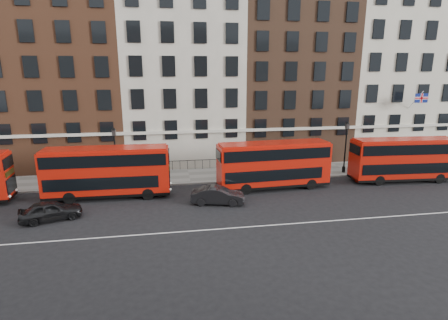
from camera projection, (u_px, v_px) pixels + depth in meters
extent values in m
plane|color=black|center=(199.00, 218.00, 25.28)|extent=(120.00, 120.00, 0.00)
cube|color=slate|center=(189.00, 176.00, 35.30)|extent=(80.00, 5.00, 0.15)
cube|color=gray|center=(191.00, 183.00, 32.91)|extent=(80.00, 0.30, 0.16)
cube|color=white|center=(202.00, 230.00, 23.37)|extent=(70.00, 0.12, 0.01)
cube|color=brown|center=(63.00, 65.00, 37.74)|extent=(12.80, 10.00, 22.00)
cube|color=#AAA696|center=(183.00, 79.00, 40.16)|extent=(12.80, 10.00, 19.00)
cube|color=brown|center=(289.00, 70.00, 41.96)|extent=(12.80, 10.00, 21.00)
cube|color=#BDB8A4|center=(386.00, 74.00, 44.13)|extent=(12.80, 10.00, 20.00)
cube|color=black|center=(12.00, 184.00, 28.30)|extent=(0.21, 2.05, 1.21)
cube|color=black|center=(10.00, 172.00, 28.05)|extent=(0.19, 1.77, 0.39)
cube|color=#B51509|center=(107.00, 172.00, 29.00)|extent=(10.18, 2.59, 3.81)
cube|color=black|center=(109.00, 192.00, 29.44)|extent=(10.18, 2.63, 0.23)
cube|color=black|center=(104.00, 179.00, 29.12)|extent=(9.02, 2.65, 1.01)
cube|color=black|center=(106.00, 158.00, 28.71)|extent=(9.79, 2.66, 0.97)
cube|color=#B51509|center=(105.00, 149.00, 28.52)|extent=(9.88, 2.40, 0.17)
cube|color=black|center=(170.00, 178.00, 29.92)|extent=(0.12, 2.12, 1.25)
cube|color=black|center=(169.00, 166.00, 29.66)|extent=(0.11, 1.83, 0.41)
cylinder|color=black|center=(148.00, 194.00, 28.87)|extent=(0.97, 0.29, 0.97)
cylinder|color=black|center=(149.00, 186.00, 30.94)|extent=(0.97, 0.29, 0.97)
cylinder|color=black|center=(70.00, 198.00, 27.99)|extent=(0.97, 0.29, 0.97)
cylinder|color=black|center=(76.00, 189.00, 30.06)|extent=(0.97, 0.29, 0.97)
cube|color=#B51509|center=(274.00, 165.00, 31.31)|extent=(10.16, 2.94, 3.78)
cube|color=black|center=(273.00, 183.00, 31.74)|extent=(10.16, 2.98, 0.23)
cube|color=black|center=(270.00, 172.00, 31.40)|extent=(9.01, 2.96, 1.00)
cube|color=black|center=(274.00, 152.00, 31.02)|extent=(9.78, 3.00, 0.96)
cube|color=#B51509|center=(274.00, 143.00, 30.83)|extent=(9.86, 2.74, 0.17)
cube|color=black|center=(324.00, 169.00, 32.56)|extent=(0.19, 2.10, 1.24)
cube|color=black|center=(325.00, 159.00, 32.31)|extent=(0.18, 1.82, 0.40)
cylinder|color=black|center=(311.00, 184.00, 31.41)|extent=(0.97, 0.32, 0.96)
cylinder|color=black|center=(301.00, 177.00, 33.44)|extent=(0.97, 0.32, 0.96)
cylinder|color=black|center=(246.00, 189.00, 30.11)|extent=(0.97, 0.32, 0.96)
cylinder|color=black|center=(239.00, 182.00, 32.14)|extent=(0.97, 0.32, 0.96)
cube|color=#B51509|center=(403.00, 159.00, 33.38)|extent=(10.01, 2.91, 3.72)
cube|color=black|center=(401.00, 177.00, 33.81)|extent=(10.01, 2.95, 0.23)
cube|color=black|center=(400.00, 166.00, 33.50)|extent=(8.89, 2.92, 0.99)
cube|color=black|center=(405.00, 147.00, 33.09)|extent=(9.64, 2.96, 0.94)
cube|color=#B51509|center=(406.00, 140.00, 32.91)|extent=(9.72, 2.70, 0.17)
cylinder|color=black|center=(439.00, 178.00, 33.12)|extent=(0.96, 0.32, 0.94)
cylinder|color=black|center=(425.00, 172.00, 35.16)|extent=(0.96, 0.32, 0.94)
cylinder|color=black|center=(379.00, 181.00, 32.48)|extent=(0.96, 0.32, 0.94)
cylinder|color=black|center=(368.00, 174.00, 34.52)|extent=(0.96, 0.32, 0.94)
imported|color=black|center=(51.00, 211.00, 24.87)|extent=(4.45, 2.80, 1.41)
imported|color=black|center=(218.00, 195.00, 27.92)|extent=(4.48, 2.39, 1.40)
cylinder|color=black|center=(116.00, 160.00, 32.03)|extent=(0.14, 0.14, 4.60)
cylinder|color=black|center=(118.00, 181.00, 32.52)|extent=(0.32, 0.32, 0.60)
cube|color=#262626|center=(114.00, 132.00, 31.40)|extent=(0.32, 0.32, 0.55)
cone|color=black|center=(114.00, 129.00, 31.31)|extent=(0.44, 0.44, 0.25)
cylinder|color=black|center=(345.00, 151.00, 35.75)|extent=(0.14, 0.14, 4.60)
cylinder|color=black|center=(344.00, 169.00, 36.24)|extent=(0.32, 0.32, 0.60)
cube|color=#262626|center=(347.00, 126.00, 35.12)|extent=(0.32, 0.32, 0.55)
cone|color=black|center=(348.00, 123.00, 35.04)|extent=(0.44, 0.44, 0.25)
cylinder|color=black|center=(402.00, 158.00, 36.91)|extent=(0.12, 0.12, 2.60)
cube|color=black|center=(405.00, 143.00, 36.37)|extent=(0.25, 0.30, 0.75)
sphere|color=red|center=(406.00, 142.00, 36.16)|extent=(0.14, 0.14, 0.14)
sphere|color=#0C9919|center=(405.00, 146.00, 36.26)|extent=(0.14, 0.14, 0.14)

